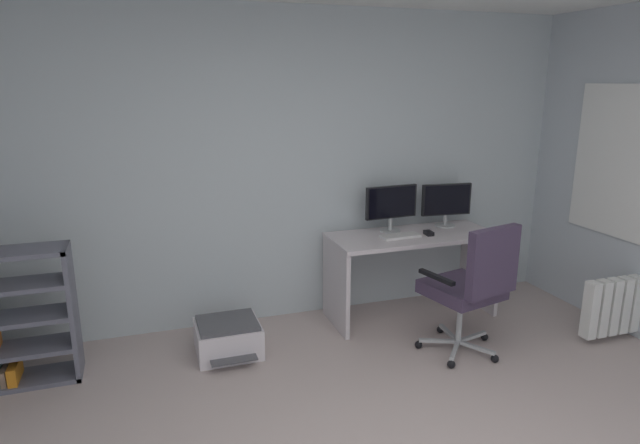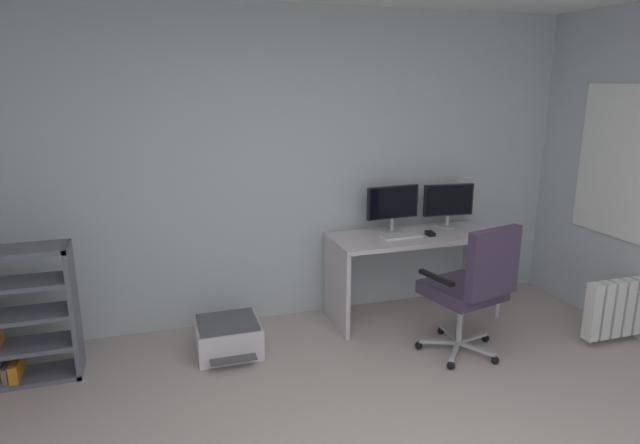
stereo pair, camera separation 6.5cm
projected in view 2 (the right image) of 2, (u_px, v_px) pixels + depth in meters
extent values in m
cube|color=silver|center=(280.00, 169.00, 4.55)|extent=(5.24, 0.10, 2.61)
cube|color=silver|center=(414.00, 236.00, 4.63)|extent=(1.44, 0.60, 0.04)
cube|color=silver|center=(337.00, 286.00, 4.52)|extent=(0.04, 0.57, 0.71)
cube|color=silver|center=(481.00, 269.00, 4.93)|extent=(0.04, 0.57, 0.71)
cylinder|color=#B2B5B7|center=(392.00, 231.00, 4.72)|extent=(0.18, 0.18, 0.01)
cylinder|color=#B2B5B7|center=(392.00, 224.00, 4.70)|extent=(0.03, 0.03, 0.12)
cube|color=black|center=(393.00, 202.00, 4.65)|extent=(0.48, 0.07, 0.28)
cube|color=black|center=(394.00, 203.00, 4.63)|extent=(0.45, 0.03, 0.26)
cylinder|color=#B2B5B7|center=(447.00, 226.00, 4.88)|extent=(0.18, 0.18, 0.01)
cylinder|color=#B2B5B7|center=(447.00, 220.00, 4.86)|extent=(0.03, 0.03, 0.11)
cube|color=black|center=(448.00, 200.00, 4.82)|extent=(0.46, 0.08, 0.28)
cube|color=black|center=(449.00, 200.00, 4.80)|extent=(0.43, 0.05, 0.26)
cube|color=silver|center=(402.00, 236.00, 4.54)|extent=(0.35, 0.15, 0.02)
cube|color=black|center=(430.00, 234.00, 4.60)|extent=(0.07, 0.10, 0.03)
cube|color=#B7BABC|center=(472.00, 338.00, 4.23)|extent=(0.30, 0.10, 0.02)
sphere|color=black|center=(485.00, 338.00, 4.32)|extent=(0.06, 0.06, 0.06)
cube|color=#B7BABC|center=(450.00, 334.00, 4.30)|extent=(0.06, 0.30, 0.02)
sphere|color=black|center=(441.00, 330.00, 4.45)|extent=(0.06, 0.06, 0.06)
cube|color=#B7BABC|center=(439.00, 342.00, 4.17)|extent=(0.29, 0.15, 0.02)
sphere|color=black|center=(419.00, 346.00, 4.20)|extent=(0.06, 0.06, 0.06)
cube|color=#B7BABC|center=(455.00, 351.00, 4.03)|extent=(0.22, 0.25, 0.02)
sphere|color=black|center=(451.00, 365.00, 3.90)|extent=(0.06, 0.06, 0.06)
cube|color=#B7BABC|center=(476.00, 349.00, 4.06)|extent=(0.18, 0.27, 0.02)
sphere|color=black|center=(495.00, 360.00, 3.98)|extent=(0.06, 0.06, 0.06)
cylinder|color=#B7BABC|center=(460.00, 320.00, 4.11)|extent=(0.04, 0.04, 0.38)
cube|color=#3E3048|center=(462.00, 290.00, 4.05)|extent=(0.59, 0.58, 0.10)
cube|color=#3E3048|center=(493.00, 263.00, 3.75)|extent=(0.46, 0.17, 0.49)
cube|color=black|center=(436.00, 278.00, 3.88)|extent=(0.12, 0.34, 0.03)
cube|color=black|center=(489.00, 265.00, 4.14)|extent=(0.12, 0.34, 0.03)
cube|color=slate|center=(74.00, 310.00, 3.77)|extent=(0.03, 0.30, 0.95)
cube|color=slate|center=(1.00, 252.00, 3.54)|extent=(0.83, 0.30, 0.03)
cube|color=slate|center=(20.00, 378.00, 3.77)|extent=(0.83, 0.30, 0.03)
cube|color=slate|center=(16.00, 348.00, 3.71)|extent=(0.76, 0.30, 0.03)
cube|color=slate|center=(11.00, 317.00, 3.65)|extent=(0.76, 0.30, 0.03)
cube|color=slate|center=(6.00, 285.00, 3.60)|extent=(0.76, 0.30, 0.03)
cube|color=gray|center=(1.00, 367.00, 3.71)|extent=(0.04, 0.26, 0.16)
cube|color=#806552|center=(8.00, 370.00, 3.73)|extent=(0.03, 0.23, 0.11)
cube|color=orange|center=(16.00, 368.00, 3.74)|extent=(0.06, 0.24, 0.13)
cube|color=silver|center=(228.00, 338.00, 4.13)|extent=(0.48, 0.42, 0.24)
cube|color=#4C4C51|center=(227.00, 322.00, 4.09)|extent=(0.44, 0.39, 0.02)
cube|color=#4C4C51|center=(233.00, 359.00, 3.91)|extent=(0.33, 0.10, 0.01)
cube|color=white|center=(593.00, 312.00, 4.18)|extent=(0.08, 0.10, 0.46)
cube|color=white|center=(604.00, 310.00, 4.21)|extent=(0.08, 0.10, 0.46)
cube|color=white|center=(615.00, 309.00, 4.24)|extent=(0.08, 0.10, 0.46)
cube|color=white|center=(625.00, 307.00, 4.27)|extent=(0.08, 0.10, 0.46)
cube|color=white|center=(636.00, 305.00, 4.30)|extent=(0.08, 0.10, 0.46)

